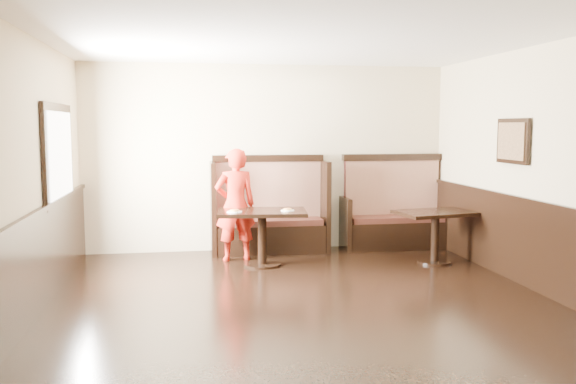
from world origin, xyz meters
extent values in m
plane|color=black|center=(0.00, 0.00, 0.00)|extent=(7.00, 7.00, 0.00)
plane|color=#C6B790|center=(0.00, 3.50, 1.40)|extent=(5.50, 0.00, 5.50)
plane|color=#C6B790|center=(0.00, -3.50, 1.40)|extent=(5.50, 0.00, 5.50)
plane|color=#C6B790|center=(-2.75, 0.00, 1.40)|extent=(0.00, 7.00, 7.00)
plane|color=white|center=(0.00, 0.00, 2.80)|extent=(7.00, 7.00, 0.00)
cube|color=black|center=(-2.72, 0.00, 0.50)|extent=(0.05, 6.90, 1.00)
cube|color=black|center=(2.72, 0.00, 0.50)|extent=(0.05, 6.90, 1.00)
cube|color=black|center=(-2.71, 1.90, 1.55)|extent=(0.05, 1.50, 1.20)
cube|color=white|center=(-2.69, 1.90, 1.55)|extent=(0.01, 1.30, 1.00)
cube|color=black|center=(2.71, 1.20, 1.70)|extent=(0.04, 0.70, 0.55)
cube|color=olive|center=(2.69, 1.20, 1.70)|extent=(0.01, 0.60, 0.45)
cube|color=black|center=(0.00, 3.22, 0.21)|extent=(1.60, 0.50, 0.42)
cube|color=#3C1B13|center=(0.00, 3.22, 0.46)|extent=(1.54, 0.46, 0.09)
cube|color=#55111B|center=(0.00, 3.43, 0.90)|extent=(1.60, 0.12, 0.92)
cube|color=black|center=(0.00, 3.43, 1.40)|extent=(1.68, 0.16, 0.10)
cube|color=black|center=(-0.84, 3.32, 0.68)|extent=(0.07, 0.72, 1.36)
cube|color=black|center=(0.84, 3.32, 0.68)|extent=(0.07, 0.72, 1.36)
cube|color=black|center=(1.95, 3.22, 0.21)|extent=(1.50, 0.50, 0.42)
cube|color=#3C1B13|center=(1.95, 3.22, 0.46)|extent=(1.44, 0.46, 0.09)
cube|color=#55111B|center=(1.95, 3.43, 0.90)|extent=(1.50, 0.12, 0.92)
cube|color=black|center=(1.95, 3.43, 1.40)|extent=(1.58, 0.16, 0.10)
cube|color=black|center=(1.16, 3.32, 0.40)|extent=(0.07, 0.72, 0.80)
cube|color=black|center=(2.74, 3.32, 0.40)|extent=(0.07, 0.72, 0.80)
cube|color=black|center=(-0.22, 2.38, 0.73)|extent=(1.25, 0.86, 0.05)
cylinder|color=black|center=(-0.22, 2.38, 0.35)|extent=(0.12, 0.12, 0.69)
cylinder|color=black|center=(-0.22, 2.38, 0.01)|extent=(0.51, 0.51, 0.03)
cube|color=black|center=(2.15, 2.17, 0.69)|extent=(1.13, 0.85, 0.05)
cylinder|color=black|center=(2.15, 2.17, 0.34)|extent=(0.11, 0.11, 0.66)
cylinder|color=black|center=(2.15, 2.17, 0.01)|extent=(0.49, 0.49, 0.03)
imported|color=red|center=(-0.55, 2.77, 0.79)|extent=(0.62, 0.45, 1.57)
cylinder|color=white|center=(-0.60, 2.27, 0.76)|extent=(0.21, 0.21, 0.01)
cylinder|color=tan|center=(-0.60, 2.27, 0.77)|extent=(0.13, 0.13, 0.02)
cylinder|color=#EABA54|center=(-0.60, 2.27, 0.79)|extent=(0.11, 0.11, 0.01)
cylinder|color=white|center=(0.11, 2.30, 0.76)|extent=(0.18, 0.18, 0.01)
cylinder|color=tan|center=(0.11, 2.30, 0.77)|extent=(0.11, 0.11, 0.02)
cylinder|color=#EABA54|center=(0.11, 2.30, 0.78)|extent=(0.10, 0.10, 0.01)
camera|label=1|loc=(-1.21, -5.67, 1.89)|focal=38.00mm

